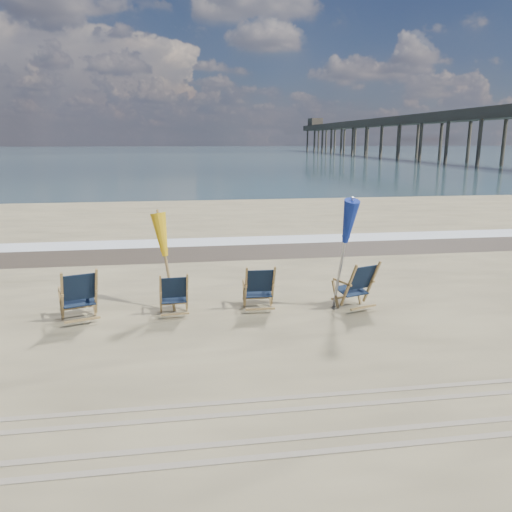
{
  "coord_description": "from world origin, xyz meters",
  "views": [
    {
      "loc": [
        -1.55,
        -8.04,
        3.33
      ],
      "look_at": [
        0.0,
        2.2,
        0.9
      ],
      "focal_mm": 35.0,
      "sensor_mm": 36.0,
      "label": 1
    }
  ],
  "objects_px": {
    "beach_chair_0": "(96,294)",
    "fishing_pier": "(414,131)",
    "umbrella_yellow": "(166,240)",
    "umbrella_blue": "(343,223)",
    "beach_chair_3": "(372,284)",
    "beach_chair_1": "(187,294)",
    "beach_chair_2": "(273,288)"
  },
  "relations": [
    {
      "from": "umbrella_yellow",
      "to": "fishing_pier",
      "type": "relative_size",
      "value": 0.01
    },
    {
      "from": "beach_chair_3",
      "to": "beach_chair_0",
      "type": "bearing_deg",
      "value": -20.38
    },
    {
      "from": "beach_chair_2",
      "to": "umbrella_blue",
      "type": "height_order",
      "value": "umbrella_blue"
    },
    {
      "from": "beach_chair_0",
      "to": "fishing_pier",
      "type": "height_order",
      "value": "fishing_pier"
    },
    {
      "from": "beach_chair_3",
      "to": "umbrella_yellow",
      "type": "distance_m",
      "value": 4.17
    },
    {
      "from": "beach_chair_1",
      "to": "fishing_pier",
      "type": "bearing_deg",
      "value": -122.47
    },
    {
      "from": "umbrella_yellow",
      "to": "beach_chair_3",
      "type": "bearing_deg",
      "value": -7.59
    },
    {
      "from": "beach_chair_1",
      "to": "beach_chair_3",
      "type": "bearing_deg",
      "value": 174.31
    },
    {
      "from": "umbrella_blue",
      "to": "beach_chair_1",
      "type": "bearing_deg",
      "value": 177.37
    },
    {
      "from": "beach_chair_1",
      "to": "umbrella_blue",
      "type": "bearing_deg",
      "value": 173.38
    },
    {
      "from": "beach_chair_0",
      "to": "beach_chair_3",
      "type": "bearing_deg",
      "value": 160.68
    },
    {
      "from": "beach_chair_3",
      "to": "umbrella_blue",
      "type": "xyz_separation_m",
      "value": [
        -0.65,
        -0.03,
        1.25
      ]
    },
    {
      "from": "beach_chair_0",
      "to": "beach_chair_1",
      "type": "bearing_deg",
      "value": 162.18
    },
    {
      "from": "umbrella_blue",
      "to": "beach_chair_0",
      "type": "bearing_deg",
      "value": 178.48
    },
    {
      "from": "beach_chair_1",
      "to": "beach_chair_3",
      "type": "distance_m",
      "value": 3.66
    },
    {
      "from": "umbrella_yellow",
      "to": "beach_chair_2",
      "type": "bearing_deg",
      "value": -11.36
    },
    {
      "from": "umbrella_blue",
      "to": "beach_chair_2",
      "type": "bearing_deg",
      "value": 173.34
    },
    {
      "from": "beach_chair_0",
      "to": "beach_chair_3",
      "type": "height_order",
      "value": "beach_chair_0"
    },
    {
      "from": "beach_chair_0",
      "to": "beach_chair_3",
      "type": "xyz_separation_m",
      "value": [
        5.33,
        -0.09,
        -0.02
      ]
    },
    {
      "from": "umbrella_yellow",
      "to": "fishing_pier",
      "type": "height_order",
      "value": "fishing_pier"
    },
    {
      "from": "beach_chair_0",
      "to": "beach_chair_3",
      "type": "distance_m",
      "value": 5.33
    },
    {
      "from": "umbrella_blue",
      "to": "umbrella_yellow",
      "type": "bearing_deg",
      "value": 170.47
    },
    {
      "from": "beach_chair_0",
      "to": "umbrella_blue",
      "type": "xyz_separation_m",
      "value": [
        4.68,
        -0.12,
        1.24
      ]
    },
    {
      "from": "beach_chair_0",
      "to": "umbrella_yellow",
      "type": "xyz_separation_m",
      "value": [
        1.3,
        0.44,
        0.9
      ]
    },
    {
      "from": "beach_chair_3",
      "to": "umbrella_yellow",
      "type": "xyz_separation_m",
      "value": [
        -4.03,
        0.54,
        0.92
      ]
    },
    {
      "from": "beach_chair_0",
      "to": "fishing_pier",
      "type": "distance_m",
      "value": 83.76
    },
    {
      "from": "beach_chair_0",
      "to": "fishing_pier",
      "type": "relative_size",
      "value": 0.01
    },
    {
      "from": "beach_chair_2",
      "to": "umbrella_yellow",
      "type": "xyz_separation_m",
      "value": [
        -2.05,
        0.41,
        0.95
      ]
    },
    {
      "from": "umbrella_yellow",
      "to": "fishing_pier",
      "type": "bearing_deg",
      "value": 61.16
    },
    {
      "from": "umbrella_yellow",
      "to": "umbrella_blue",
      "type": "distance_m",
      "value": 3.44
    },
    {
      "from": "umbrella_yellow",
      "to": "umbrella_blue",
      "type": "xyz_separation_m",
      "value": [
        3.38,
        -0.57,
        0.34
      ]
    },
    {
      "from": "beach_chair_2",
      "to": "umbrella_yellow",
      "type": "bearing_deg",
      "value": -9.94
    }
  ]
}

